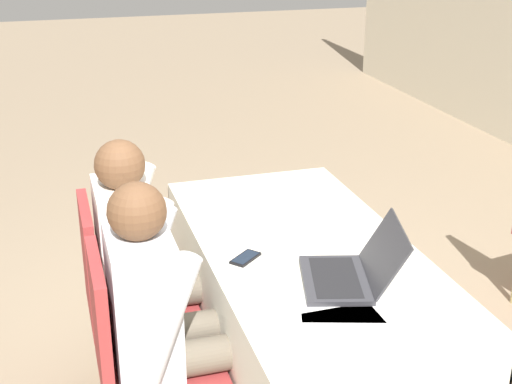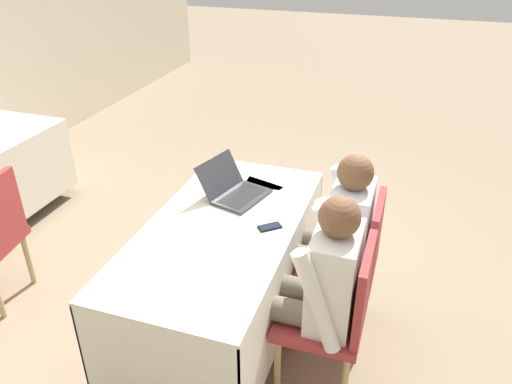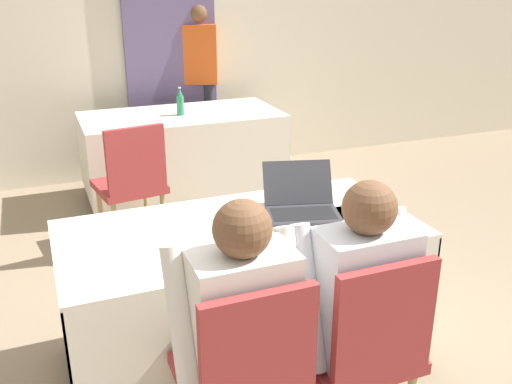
# 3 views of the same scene
# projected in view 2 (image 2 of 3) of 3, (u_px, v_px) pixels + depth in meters

# --- Properties ---
(ground_plane) EXTENTS (24.00, 24.00, 0.00)m
(ground_plane) POSITION_uv_depth(u_px,v_px,m) (225.00, 322.00, 3.18)
(ground_plane) COLOR gray
(conference_table_near) EXTENTS (1.66, 0.82, 0.74)m
(conference_table_near) POSITION_uv_depth(u_px,v_px,m) (222.00, 250.00, 2.92)
(conference_table_near) COLOR silver
(conference_table_near) RESTS_ON ground_plane
(laptop) EXTENTS (0.43, 0.43, 0.22)m
(laptop) POSITION_uv_depth(u_px,v_px,m) (235.00, 190.00, 3.11)
(laptop) COLOR #333338
(laptop) RESTS_ON conference_table_near
(cell_phone) EXTENTS (0.13, 0.14, 0.01)m
(cell_phone) POSITION_uv_depth(u_px,v_px,m) (270.00, 227.00, 2.80)
(cell_phone) COLOR black
(cell_phone) RESTS_ON conference_table_near
(paper_beside_laptop) EXTENTS (0.30, 0.35, 0.00)m
(paper_beside_laptop) POSITION_uv_depth(u_px,v_px,m) (171.00, 293.00, 2.32)
(paper_beside_laptop) COLOR white
(paper_beside_laptop) RESTS_ON conference_table_near
(paper_centre_table) EXTENTS (0.21, 0.30, 0.00)m
(paper_centre_table) POSITION_uv_depth(u_px,v_px,m) (269.00, 181.00, 3.30)
(paper_centre_table) COLOR white
(paper_centre_table) RESTS_ON conference_table_near
(paper_left_edge) EXTENTS (0.29, 0.35, 0.00)m
(paper_left_edge) POSITION_uv_depth(u_px,v_px,m) (256.00, 187.00, 3.23)
(paper_left_edge) COLOR white
(paper_left_edge) RESTS_ON conference_table_near
(chair_near_left) EXTENTS (0.44, 0.44, 0.90)m
(chair_near_left) POSITION_uv_depth(u_px,v_px,m) (336.00, 312.00, 2.54)
(chair_near_left) COLOR tan
(chair_near_left) RESTS_ON ground_plane
(chair_near_right) EXTENTS (0.44, 0.44, 0.90)m
(chair_near_right) POSITION_uv_depth(u_px,v_px,m) (351.00, 259.00, 2.94)
(chair_near_right) COLOR tan
(chair_near_right) RESTS_ON ground_plane
(person_checkered_shirt) EXTENTS (0.50, 0.52, 1.16)m
(person_checkered_shirt) POSITION_uv_depth(u_px,v_px,m) (318.00, 283.00, 2.50)
(person_checkered_shirt) COLOR #665B4C
(person_checkered_shirt) RESTS_ON ground_plane
(person_white_shirt) EXTENTS (0.50, 0.52, 1.16)m
(person_white_shirt) POSITION_uv_depth(u_px,v_px,m) (336.00, 233.00, 2.90)
(person_white_shirt) COLOR #665B4C
(person_white_shirt) RESTS_ON ground_plane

